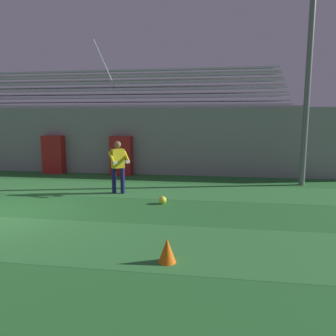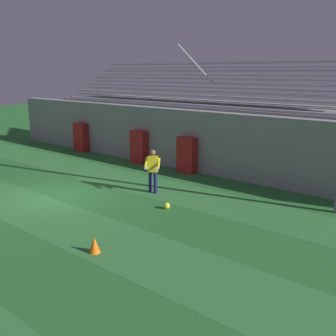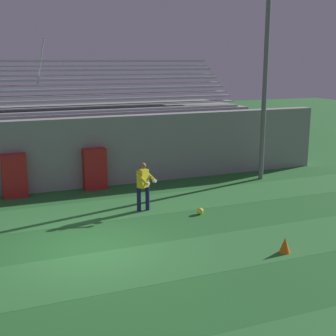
{
  "view_description": "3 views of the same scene",
  "coord_description": "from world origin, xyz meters",
  "px_view_note": "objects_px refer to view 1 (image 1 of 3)",
  "views": [
    {
      "loc": [
        5.5,
        -7.22,
        2.39
      ],
      "look_at": [
        3.97,
        2.8,
        0.83
      ],
      "focal_mm": 35.0,
      "sensor_mm": 36.0,
      "label": 1
    },
    {
      "loc": [
        12.1,
        -8.01,
        4.52
      ],
      "look_at": [
        2.87,
        2.99,
        0.98
      ],
      "focal_mm": 42.0,
      "sensor_mm": 36.0,
      "label": 2
    },
    {
      "loc": [
        -2.51,
        -11.73,
        5.0
      ],
      "look_at": [
        2.92,
        1.72,
        1.64
      ],
      "focal_mm": 50.0,
      "sensor_mm": 36.0,
      "label": 3
    }
  ],
  "objects_px": {
    "floodlight_pole": "(311,31)",
    "traffic_cone": "(167,250)",
    "padding_pillar_gate_left": "(54,155)",
    "soccer_ball": "(162,200)",
    "padding_pillar_gate_right": "(121,156)",
    "goalkeeper": "(118,164)"
  },
  "relations": [
    {
      "from": "floodlight_pole",
      "to": "traffic_cone",
      "type": "height_order",
      "value": "floodlight_pole"
    },
    {
      "from": "padding_pillar_gate_left",
      "to": "soccer_ball",
      "type": "relative_size",
      "value": 7.43
    },
    {
      "from": "floodlight_pole",
      "to": "traffic_cone",
      "type": "distance_m",
      "value": 9.47
    },
    {
      "from": "padding_pillar_gate_left",
      "to": "padding_pillar_gate_right",
      "type": "bearing_deg",
      "value": 0.0
    },
    {
      "from": "padding_pillar_gate_left",
      "to": "goalkeeper",
      "type": "xyz_separation_m",
      "value": [
        3.91,
        -3.3,
        0.14
      ]
    },
    {
      "from": "goalkeeper",
      "to": "soccer_ball",
      "type": "bearing_deg",
      "value": -33.93
    },
    {
      "from": "goalkeeper",
      "to": "traffic_cone",
      "type": "height_order",
      "value": "goalkeeper"
    },
    {
      "from": "floodlight_pole",
      "to": "padding_pillar_gate_left",
      "type": "bearing_deg",
      "value": 174.04
    },
    {
      "from": "goalkeeper",
      "to": "floodlight_pole",
      "type": "bearing_deg",
      "value": 20.2
    },
    {
      "from": "padding_pillar_gate_right",
      "to": "floodlight_pole",
      "type": "relative_size",
      "value": 0.19
    },
    {
      "from": "soccer_ball",
      "to": "padding_pillar_gate_left",
      "type": "bearing_deg",
      "value": 141.58
    },
    {
      "from": "floodlight_pole",
      "to": "soccer_ball",
      "type": "height_order",
      "value": "floodlight_pole"
    },
    {
      "from": "floodlight_pole",
      "to": "soccer_ball",
      "type": "distance_m",
      "value": 7.63
    },
    {
      "from": "traffic_cone",
      "to": "floodlight_pole",
      "type": "bearing_deg",
      "value": 61.57
    },
    {
      "from": "padding_pillar_gate_right",
      "to": "soccer_ball",
      "type": "relative_size",
      "value": 7.43
    },
    {
      "from": "padding_pillar_gate_right",
      "to": "goalkeeper",
      "type": "xyz_separation_m",
      "value": [
        0.89,
        -3.3,
        0.14
      ]
    },
    {
      "from": "floodlight_pole",
      "to": "traffic_cone",
      "type": "bearing_deg",
      "value": -118.43
    },
    {
      "from": "goalkeeper",
      "to": "padding_pillar_gate_left",
      "type": "bearing_deg",
      "value": 139.88
    },
    {
      "from": "padding_pillar_gate_left",
      "to": "floodlight_pole",
      "type": "xyz_separation_m",
      "value": [
        10.03,
        -1.05,
        4.46
      ]
    },
    {
      "from": "padding_pillar_gate_left",
      "to": "soccer_ball",
      "type": "xyz_separation_m",
      "value": [
        5.52,
        -4.37,
        -0.71
      ]
    },
    {
      "from": "floodlight_pole",
      "to": "padding_pillar_gate_right",
      "type": "bearing_deg",
      "value": 171.5
    },
    {
      "from": "padding_pillar_gate_right",
      "to": "padding_pillar_gate_left",
      "type": "bearing_deg",
      "value": 180.0
    }
  ]
}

